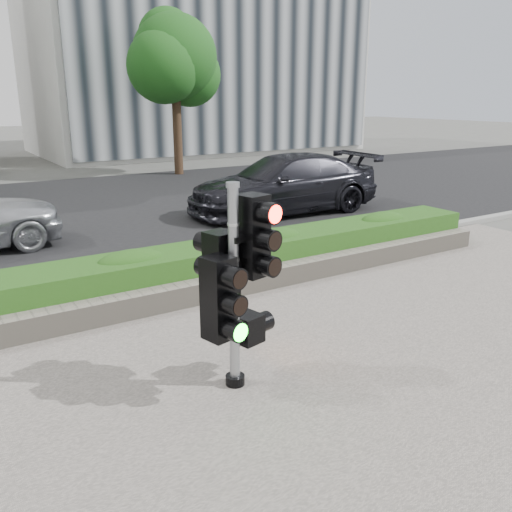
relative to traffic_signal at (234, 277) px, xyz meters
The scene contains 10 objects.
ground 1.81m from the traffic_signal, 26.04° to the left, with size 120.00×120.00×0.00m, color #51514C.
sidewalk 2.59m from the traffic_signal, 59.60° to the right, with size 16.00×11.00×0.03m, color #9E9389.
road 10.69m from the traffic_signal, 83.84° to the left, with size 60.00×13.00×0.02m, color black.
curb 4.07m from the traffic_signal, 72.91° to the left, with size 60.00×0.25×0.12m, color gray.
stone_wall 2.92m from the traffic_signal, 65.11° to the left, with size 12.00×0.32×0.34m, color gray.
hedge 3.43m from the traffic_signal, 69.85° to the left, with size 12.00×1.00×0.68m, color #488F2C.
building_right 28.68m from the traffic_signal, 64.59° to the left, with size 18.00×10.00×12.00m, color #B7B7B2.
tree_right 17.71m from the traffic_signal, 67.65° to the left, with size 4.10×3.58×6.53m.
traffic_signal is the anchor object (origin of this frame).
car_dark 9.42m from the traffic_signal, 51.64° to the left, with size 2.22×5.47×1.59m, color black.
Camera 1 is at (-3.86, -5.30, 3.13)m, focal length 38.00 mm.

